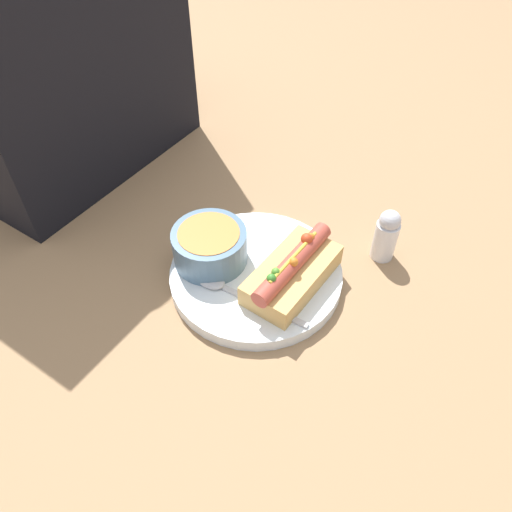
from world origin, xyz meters
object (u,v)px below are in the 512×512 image
Objects in this scene: spoon at (225,288)px; seated_diner at (60,39)px; hot_dog at (292,272)px; salt_shaker at (386,235)px; soup_bowl at (210,245)px.

seated_diner is at bearing -21.50° from spoon.
salt_shaker is at bearing -27.36° from hot_dog.
salt_shaker is (0.13, -0.08, 0.00)m from hot_dog.
spoon is 1.99× the size of salt_shaker.
seated_diner reaches higher than soup_bowl.
hot_dog is at bearing -142.04° from spoon.
salt_shaker reaches higher than hot_dog.
hot_dog is 0.30× the size of seated_diner.
hot_dog is 0.09m from spoon.
hot_dog is at bearing -98.28° from seated_diner.
seated_diner reaches higher than hot_dog.
seated_diner is (0.09, 0.33, 0.17)m from soup_bowl.
salt_shaker is at bearing -82.66° from seated_diner.
hot_dog reaches higher than soup_bowl.
hot_dog is 1.83× the size of salt_shaker.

